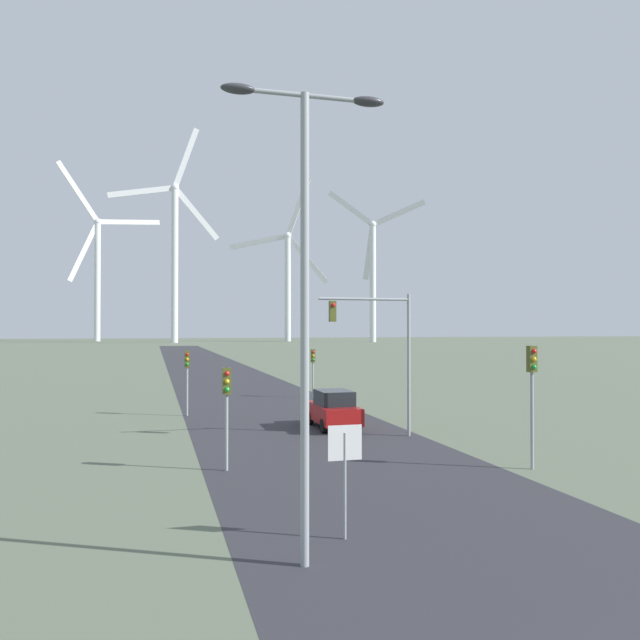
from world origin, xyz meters
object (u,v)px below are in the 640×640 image
object	(u,v)px
traffic_light_post_mid_left	(187,368)
traffic_light_mast_overhead	(379,336)
wind_turbine_right	(288,273)
wind_turbine_center	(175,247)
stop_sign_near	(345,459)
car_approaching	(333,409)
wind_turbine_far_right	(373,268)
wind_turbine_left	(97,265)
traffic_light_post_near_left	(227,395)
streetlamp	(305,265)
traffic_light_post_near_right	(532,379)
traffic_light_post_mid_right	(313,362)

from	to	relation	value
traffic_light_post_mid_left	traffic_light_mast_overhead	xyz separation A→B (m)	(7.82, -9.08, 1.86)
wind_turbine_right	wind_turbine_center	bearing A→B (deg)	-162.71
stop_sign_near	car_approaching	world-z (taller)	stop_sign_near
wind_turbine_far_right	stop_sign_near	bearing A→B (deg)	-110.05
wind_turbine_left	traffic_light_post_near_left	bearing A→B (deg)	-84.23
traffic_light_post_mid_left	wind_turbine_far_right	size ratio (longest dim) A/B	0.07
stop_sign_near	car_approaching	xyz separation A→B (m)	(4.16, 15.20, -0.91)
wind_turbine_center	traffic_light_post_mid_left	bearing A→B (deg)	-91.63
streetlamp	wind_turbine_center	distance (m)	197.08
traffic_light_post_near_right	traffic_light_post_mid_left	xyz separation A→B (m)	(-10.71, 16.25, -0.46)
traffic_light_post_mid_right	car_approaching	world-z (taller)	traffic_light_post_mid_right
traffic_light_post_near_left	wind_turbine_left	world-z (taller)	wind_turbine_left
wind_turbine_center	traffic_light_mast_overhead	bearing A→B (deg)	-89.09
traffic_light_post_mid_left	traffic_light_post_mid_right	xyz separation A→B (m)	(8.90, 6.87, -0.15)
streetlamp	wind_turbine_right	world-z (taller)	wind_turbine_right
car_approaching	wind_turbine_center	bearing A→B (deg)	90.53
traffic_light_post_near_right	wind_turbine_far_right	bearing A→B (deg)	71.74
traffic_light_post_near_right	traffic_light_mast_overhead	size ratio (longest dim) A/B	0.66
streetlamp	traffic_light_post_mid_right	bearing A→B (deg)	75.31
stop_sign_near	traffic_light_post_near_right	xyz separation A→B (m)	(8.28, 5.07, 1.26)
traffic_light_post_mid_left	wind_turbine_left	bearing A→B (deg)	95.99
car_approaching	wind_turbine_far_right	size ratio (longest dim) A/B	0.08
traffic_light_post_near_right	traffic_light_post_mid_right	bearing A→B (deg)	94.49
car_approaching	traffic_light_mast_overhead	bearing A→B (deg)	-67.34
car_approaching	stop_sign_near	bearing A→B (deg)	-105.31
traffic_light_post_mid_right	traffic_light_mast_overhead	bearing A→B (deg)	-93.85
wind_turbine_center	wind_turbine_far_right	world-z (taller)	wind_turbine_center
stop_sign_near	traffic_light_post_mid_left	bearing A→B (deg)	96.50
streetlamp	car_approaching	xyz separation A→B (m)	(5.42, 16.51, -5.20)
stop_sign_near	wind_turbine_center	bearing A→B (deg)	89.26
stop_sign_near	wind_turbine_center	distance (m)	196.35
streetlamp	traffic_light_post_near_right	size ratio (longest dim) A/B	2.30
traffic_light_post_mid_right	traffic_light_post_mid_left	bearing A→B (deg)	-142.32
traffic_light_post_near_left	traffic_light_post_mid_left	bearing A→B (deg)	92.48
traffic_light_post_mid_right	traffic_light_mast_overhead	size ratio (longest dim) A/B	0.53
stop_sign_near	traffic_light_post_near_left	xyz separation A→B (m)	(-1.83, 7.55, 0.73)
stop_sign_near	wind_turbine_center	xyz separation A→B (m)	(2.49, 194.14, 29.28)
wind_turbine_left	traffic_light_post_mid_left	bearing A→B (deg)	-84.01
traffic_light_post_near_left	traffic_light_mast_overhead	xyz separation A→B (m)	(7.23, 4.68, 1.93)
traffic_light_post_near_left	wind_turbine_far_right	distance (m)	195.94
wind_turbine_center	wind_turbine_far_right	distance (m)	66.87
traffic_light_post_near_right	traffic_light_mast_overhead	bearing A→B (deg)	111.94
traffic_light_post_near_right	car_approaching	world-z (taller)	traffic_light_post_near_right
traffic_light_mast_overhead	wind_turbine_center	size ratio (longest dim) A/B	0.09
traffic_light_post_mid_right	wind_turbine_center	distance (m)	168.45
stop_sign_near	traffic_light_post_mid_right	distance (m)	28.93
streetlamp	car_approaching	distance (m)	18.14
traffic_light_post_mid_right	wind_turbine_right	bearing A→B (deg)	78.50
traffic_light_post_mid_right	wind_turbine_left	size ratio (longest dim) A/B	0.05
traffic_light_mast_overhead	wind_turbine_center	xyz separation A→B (m)	(-2.90, 181.90, 26.62)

